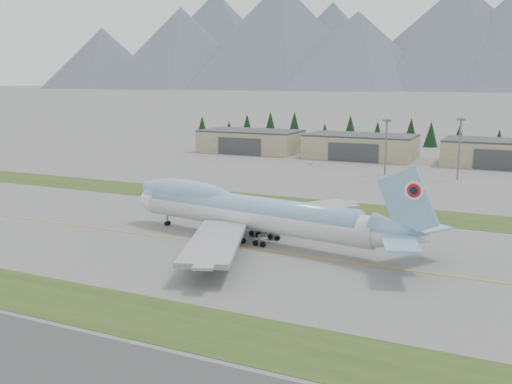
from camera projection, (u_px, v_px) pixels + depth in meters
The scene contains 11 objects.
ground at pixel (245, 248), 118.99m from camera, with size 7000.00×7000.00×0.00m, color #5F5F5C.
grass_strip_near at pixel (134, 315), 85.18m from camera, with size 400.00×14.00×0.08m, color #2A491A.
grass_strip_far at pixel (316, 206), 159.04m from camera, with size 400.00×18.00×0.08m, color #2A491A.
taxiway_line_main at pixel (245, 248), 118.99m from camera, with size 400.00×0.40×0.02m, color orange.
boeing_747_freighter at pixel (250, 212), 123.90m from camera, with size 73.99×63.01×19.41m.
hangar_left at pixel (251, 141), 280.34m from camera, with size 48.00×26.60×10.80m.
hangar_center at pixel (361, 146), 257.56m from camera, with size 48.00×26.60×10.80m.
hangar_right at pixel (505, 153), 232.71m from camera, with size 48.00×26.60×10.80m.
service_vehicle_a at pixel (310, 164), 239.89m from camera, with size 1.27×3.16×1.08m, color white.
service_vehicle_b at pixel (402, 175), 212.92m from camera, with size 1.25×3.56×1.17m, color yellow.
conifer_belt at pixel (389, 132), 312.83m from camera, with size 273.33×15.34×16.99m.
Camera 1 is at (50.37, -102.90, 34.33)m, focal length 40.00 mm.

